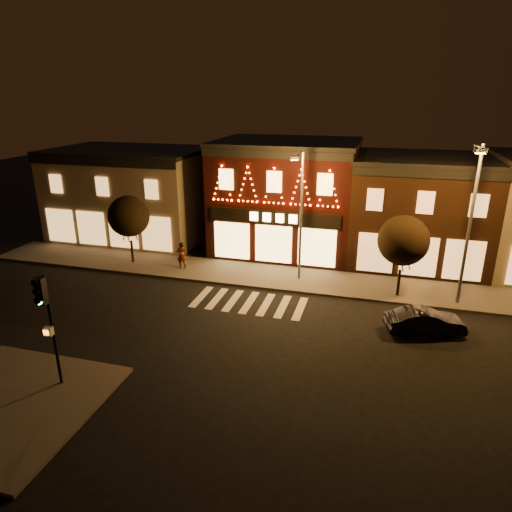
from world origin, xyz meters
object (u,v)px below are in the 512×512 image
at_px(traffic_signal_near, 46,310).
at_px(pedestrian, 182,255).
at_px(dark_sedan, 425,322).
at_px(streetlamp_mid, 300,208).

bearing_deg(traffic_signal_near, pedestrian, 86.07).
bearing_deg(dark_sedan, pedestrian, 56.89).
distance_m(traffic_signal_near, streetlamp_mid, 15.69).
xyz_separation_m(streetlamp_mid, dark_sedan, (7.42, -4.85, -4.26)).
distance_m(streetlamp_mid, pedestrian, 8.85).
xyz_separation_m(dark_sedan, pedestrian, (-15.41, 4.70, 0.45)).
distance_m(dark_sedan, pedestrian, 16.12).
bearing_deg(pedestrian, dark_sedan, 148.44).
bearing_deg(dark_sedan, traffic_signal_near, 104.63).
bearing_deg(traffic_signal_near, streetlamp_mid, 55.32).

